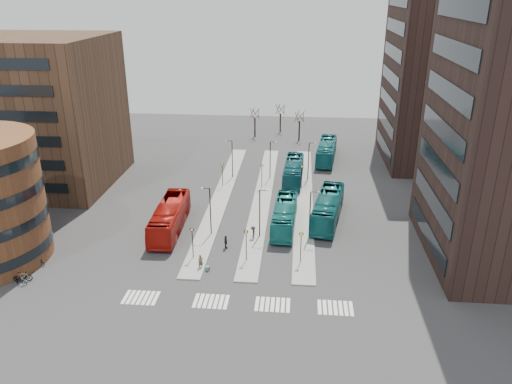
# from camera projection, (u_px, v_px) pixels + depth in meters

# --- Properties ---
(ground) EXTENTS (160.00, 160.00, 0.00)m
(ground) POSITION_uv_depth(u_px,v_px,m) (214.00, 328.00, 44.72)
(ground) COLOR #2B2B2D
(ground) RESTS_ON ground
(island_left) EXTENTS (2.50, 45.00, 0.15)m
(island_left) POSITION_uv_depth(u_px,v_px,m) (221.00, 196.00, 72.66)
(island_left) COLOR gray
(island_left) RESTS_ON ground
(island_mid) EXTENTS (2.50, 45.00, 0.15)m
(island_mid) POSITION_uv_depth(u_px,v_px,m) (262.00, 198.00, 72.17)
(island_mid) COLOR gray
(island_mid) RESTS_ON ground
(island_right) EXTENTS (2.50, 45.00, 0.15)m
(island_right) POSITION_uv_depth(u_px,v_px,m) (304.00, 199.00, 71.68)
(island_right) COLOR gray
(island_right) RESTS_ON ground
(suitcase) EXTENTS (0.47, 0.41, 0.50)m
(suitcase) POSITION_uv_depth(u_px,v_px,m) (208.00, 269.00, 53.66)
(suitcase) COLOR navy
(suitcase) RESTS_ON ground
(red_bus) EXTENTS (3.40, 12.80, 3.54)m
(red_bus) POSITION_uv_depth(u_px,v_px,m) (170.00, 217.00, 62.15)
(red_bus) COLOR #A9140D
(red_bus) RESTS_ON ground
(teal_bus_a) EXTENTS (3.10, 11.43, 3.16)m
(teal_bus_a) POSITION_uv_depth(u_px,v_px,m) (285.00, 215.00, 63.03)
(teal_bus_a) COLOR #166E6C
(teal_bus_a) RESTS_ON ground
(teal_bus_b) EXTENTS (3.18, 11.74, 3.24)m
(teal_bus_b) POSITION_uv_depth(u_px,v_px,m) (293.00, 171.00, 78.09)
(teal_bus_b) COLOR #12515A
(teal_bus_b) RESTS_ON ground
(teal_bus_c) EXTENTS (5.06, 12.89, 3.50)m
(teal_bus_c) POSITION_uv_depth(u_px,v_px,m) (328.00, 208.00, 64.80)
(teal_bus_c) COLOR #135D60
(teal_bus_c) RESTS_ON ground
(teal_bus_d) EXTENTS (4.23, 12.44, 3.40)m
(teal_bus_d) POSITION_uv_depth(u_px,v_px,m) (327.00, 151.00, 87.53)
(teal_bus_d) COLOR #166A71
(teal_bus_d) RESTS_ON ground
(traveller) EXTENTS (0.71, 0.65, 1.63)m
(traveller) POSITION_uv_depth(u_px,v_px,m) (201.00, 262.00, 53.91)
(traveller) COLOR brown
(traveller) RESTS_ON ground
(commuter_a) EXTENTS (1.04, 0.91, 1.81)m
(commuter_a) POSITION_uv_depth(u_px,v_px,m) (166.00, 233.00, 60.00)
(commuter_a) COLOR black
(commuter_a) RESTS_ON ground
(commuter_b) EXTENTS (0.70, 1.03, 1.62)m
(commuter_b) POSITION_uv_depth(u_px,v_px,m) (226.00, 242.00, 58.04)
(commuter_b) COLOR black
(commuter_b) RESTS_ON ground
(commuter_c) EXTENTS (0.71, 1.12, 1.66)m
(commuter_c) POSITION_uv_depth(u_px,v_px,m) (253.00, 233.00, 60.23)
(commuter_c) COLOR black
(commuter_c) RESTS_ON ground
(bicycle_near) EXTENTS (1.77, 0.96, 0.88)m
(bicycle_near) POSITION_uv_depth(u_px,v_px,m) (20.00, 281.00, 51.05)
(bicycle_near) COLOR gray
(bicycle_near) RESTS_ON ground
(bicycle_mid) EXTENTS (1.93, 1.06, 1.12)m
(bicycle_mid) POSITION_uv_depth(u_px,v_px,m) (23.00, 277.00, 51.53)
(bicycle_mid) COLOR gray
(bicycle_mid) RESTS_ON ground
(bicycle_far) EXTENTS (1.75, 0.97, 0.87)m
(bicycle_far) POSITION_uv_depth(u_px,v_px,m) (38.00, 262.00, 54.55)
(bicycle_far) COLOR gray
(bicycle_far) RESTS_ON ground
(crosswalk_stripes) EXTENTS (22.35, 2.40, 0.01)m
(crosswalk_stripes) POSITION_uv_depth(u_px,v_px,m) (239.00, 303.00, 48.26)
(crosswalk_stripes) COLOR silver
(crosswalk_stripes) RESTS_ON ground
(office_block) EXTENTS (25.00, 20.12, 22.00)m
(office_block) POSITION_uv_depth(u_px,v_px,m) (25.00, 112.00, 74.65)
(office_block) COLOR #493122
(office_block) RESTS_ON ground
(tower_far) EXTENTS (20.12, 20.00, 30.00)m
(tower_far) POSITION_uv_depth(u_px,v_px,m) (452.00, 74.00, 82.48)
(tower_far) COLOR black
(tower_far) RESTS_ON ground
(sign_poles) EXTENTS (12.45, 22.12, 3.65)m
(sign_poles) POSITION_uv_depth(u_px,v_px,m) (255.00, 202.00, 64.87)
(sign_poles) COLOR black
(sign_poles) RESTS_ON ground
(lamp_posts) EXTENTS (14.04, 20.24, 6.12)m
(lamp_posts) POSITION_uv_depth(u_px,v_px,m) (266.00, 180.00, 68.95)
(lamp_posts) COLOR black
(lamp_posts) RESTS_ON ground
(bare_trees) EXTENTS (10.97, 8.14, 5.90)m
(bare_trees) POSITION_uv_depth(u_px,v_px,m) (278.00, 123.00, 101.21)
(bare_trees) COLOR black
(bare_trees) RESTS_ON ground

